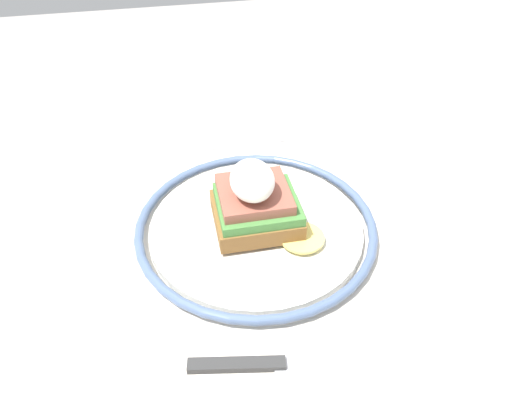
% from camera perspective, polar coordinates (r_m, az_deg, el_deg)
% --- Properties ---
extents(dining_table, '(0.91, 0.76, 0.76)m').
position_cam_1_polar(dining_table, '(0.67, -2.72, -8.96)').
color(dining_table, beige).
rests_on(dining_table, ground_plane).
extents(plate, '(0.26, 0.26, 0.02)m').
position_cam_1_polar(plate, '(0.54, 0.00, -2.18)').
color(plate, silver).
rests_on(plate, dining_table).
extents(sandwich, '(0.10, 0.11, 0.08)m').
position_cam_1_polar(sandwich, '(0.52, -0.02, 0.71)').
color(sandwich, brown).
rests_on(sandwich, plate).
extents(fork, '(0.03, 0.15, 0.00)m').
position_cam_1_polar(fork, '(0.68, -2.21, 7.31)').
color(fork, silver).
rests_on(fork, dining_table).
extents(knife, '(0.05, 0.18, 0.01)m').
position_cam_1_polar(knife, '(0.44, 2.61, -17.40)').
color(knife, '#2D2D2D').
rests_on(knife, dining_table).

